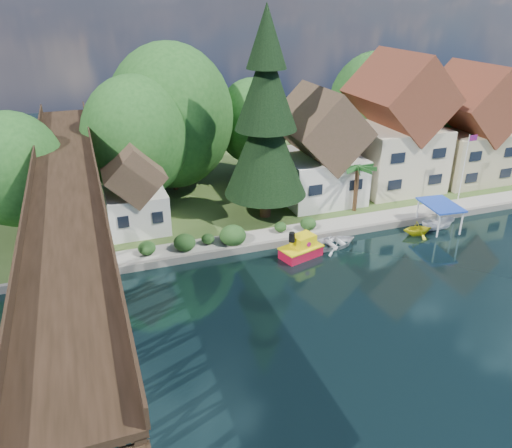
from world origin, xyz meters
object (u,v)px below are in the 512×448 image
object	(u,v)px
trestle_bridge	(73,230)
tugboat	(301,248)
house_center	(395,131)
boat_white_a	(334,242)
shed	(135,193)
palm_tree	(358,169)
house_left	(318,153)
boat_yellow	(418,227)
house_right	(468,131)
conifer	(266,122)
flagpole	(466,161)
boat_canopy	(438,219)

from	to	relation	value
trestle_bridge	tugboat	distance (m)	17.41
house_center	boat_white_a	xyz separation A→B (m)	(-11.88, -10.01, -5.99)
shed	palm_tree	size ratio (longest dim) A/B	1.65
house_left	shed	xyz separation A→B (m)	(-18.00, -1.50, -1.31)
house_left	boat_yellow	xyz separation A→B (m)	(5.08, -9.98, -4.44)
house_left	house_right	world-z (taller)	house_right
house_left	conifer	world-z (taller)	conifer
shed	flagpole	distance (m)	31.38
palm_tree	tugboat	world-z (taller)	palm_tree
palm_tree	trestle_bridge	bearing A→B (deg)	-165.41
palm_tree	boat_yellow	bearing A→B (deg)	-61.09
house_left	flagpole	distance (m)	14.27
house_center	flagpole	distance (m)	7.62
house_center	boat_canopy	bearing A→B (deg)	-99.20
house_left	boat_white_a	world-z (taller)	house_left
house_left	palm_tree	size ratio (longest dim) A/B	2.32
trestle_bridge	palm_tree	xyz separation A→B (m)	(24.96, 6.50, -0.70)
boat_canopy	palm_tree	bearing A→B (deg)	134.69
conifer	flagpole	distance (m)	20.37
boat_canopy	boat_yellow	world-z (taller)	boat_canopy
house_center	palm_tree	size ratio (longest dim) A/B	2.92
palm_tree	flagpole	bearing A→B (deg)	-6.88
flagpole	boat_yellow	distance (m)	9.91
conifer	boat_white_a	size ratio (longest dim) A/B	4.40
house_right	house_center	bearing A→B (deg)	176.82
conifer	palm_tree	size ratio (longest dim) A/B	3.85
tugboat	house_left	bearing A→B (deg)	58.58
house_right	flagpole	size ratio (longest dim) A/B	1.84
house_left	boat_canopy	distance (m)	12.87
house_center	boat_white_a	size ratio (longest dim) A/B	3.34
house_left	conifer	xyz separation A→B (m)	(-6.50, -2.64, 4.18)
conifer	boat_white_a	bearing A→B (deg)	-62.18
house_center	tugboat	world-z (taller)	house_center
boat_canopy	flagpole	bearing A→B (deg)	35.44
trestle_bridge	tugboat	world-z (taller)	trestle_bridge
house_left	house_right	xyz separation A→B (m)	(18.00, 0.00, 0.64)
palm_tree	boat_yellow	xyz separation A→B (m)	(3.12, -5.65, -3.94)
house_center	house_left	bearing A→B (deg)	-176.82
boat_white_a	flagpole	bearing A→B (deg)	-82.81
house_right	tugboat	distance (m)	26.76
boat_yellow	house_center	bearing A→B (deg)	-12.25
shed	boat_canopy	size ratio (longest dim) A/B	1.86
shed	palm_tree	world-z (taller)	shed
house_left	boat_white_a	distance (m)	11.00
boat_white_a	palm_tree	bearing A→B (deg)	-49.36
house_center	boat_canopy	distance (m)	11.69
boat_canopy	conifer	bearing A→B (deg)	152.74
house_right	boat_canopy	distance (m)	15.20
boat_yellow	boat_canopy	bearing A→B (deg)	-76.26
house_left	palm_tree	distance (m)	4.78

